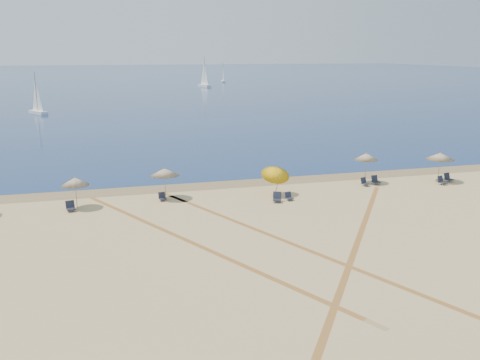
# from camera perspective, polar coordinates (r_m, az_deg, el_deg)

# --- Properties ---
(ground) EXTENTS (160.00, 160.00, 0.00)m
(ground) POSITION_cam_1_polar(r_m,az_deg,el_deg) (21.62, 14.28, -16.06)
(ground) COLOR tan
(ground) RESTS_ON ground
(ocean) EXTENTS (500.00, 500.00, 0.00)m
(ocean) POSITION_cam_1_polar(r_m,az_deg,el_deg) (241.58, -12.81, 11.25)
(ocean) COLOR #0C2151
(ocean) RESTS_ON ground
(wet_sand) EXTENTS (500.00, 500.00, 0.00)m
(wet_sand) POSITION_cam_1_polar(r_m,az_deg,el_deg) (42.65, -1.38, -0.42)
(wet_sand) COLOR olive
(wet_sand) RESTS_ON ground
(umbrella_1) EXTENTS (1.93, 1.93, 2.28)m
(umbrella_1) POSITION_cam_1_polar(r_m,az_deg,el_deg) (37.35, -17.91, -0.16)
(umbrella_1) COLOR gray
(umbrella_1) RESTS_ON ground
(umbrella_2) EXTENTS (2.18, 2.20, 2.40)m
(umbrella_2) POSITION_cam_1_polar(r_m,az_deg,el_deg) (38.23, -8.40, 0.88)
(umbrella_2) COLOR gray
(umbrella_2) RESTS_ON ground
(umbrella_3) EXTENTS (2.17, 2.20, 2.58)m
(umbrella_3) POSITION_cam_1_polar(r_m,az_deg,el_deg) (38.77, 4.01, 0.89)
(umbrella_3) COLOR gray
(umbrella_3) RESTS_ON ground
(umbrella_4) EXTENTS (1.95, 1.95, 2.61)m
(umbrella_4) POSITION_cam_1_polar(r_m,az_deg,el_deg) (43.67, 13.90, 2.56)
(umbrella_4) COLOR gray
(umbrella_4) RESTS_ON ground
(umbrella_5) EXTENTS (2.30, 2.30, 2.54)m
(umbrella_5) POSITION_cam_1_polar(r_m,az_deg,el_deg) (46.08, 21.42, 2.49)
(umbrella_5) COLOR gray
(umbrella_5) RESTS_ON ground
(chair_1) EXTENTS (0.73, 0.81, 0.71)m
(chair_1) POSITION_cam_1_polar(r_m,az_deg,el_deg) (37.23, -18.37, -2.84)
(chair_1) COLOR black
(chair_1) RESTS_ON ground
(chair_2) EXTENTS (0.60, 0.67, 0.61)m
(chair_2) POSITION_cam_1_polar(r_m,az_deg,el_deg) (38.25, -8.66, -1.89)
(chair_2) COLOR black
(chair_2) RESTS_ON ground
(chair_3) EXTENTS (0.80, 0.87, 0.73)m
(chair_3) POSITION_cam_1_polar(r_m,az_deg,el_deg) (37.56, 4.17, -1.98)
(chair_3) COLOR black
(chair_3) RESTS_ON ground
(chair_4) EXTENTS (0.58, 0.66, 0.60)m
(chair_4) POSITION_cam_1_polar(r_m,az_deg,el_deg) (38.10, 5.48, -1.85)
(chair_4) COLOR black
(chair_4) RESTS_ON ground
(chair_5) EXTENTS (0.73, 0.79, 0.67)m
(chair_5) POSITION_cam_1_polar(r_m,az_deg,el_deg) (43.23, 13.74, -0.23)
(chair_5) COLOR black
(chair_5) RESTS_ON ground
(chair_6) EXTENTS (0.68, 0.76, 0.70)m
(chair_6) POSITION_cam_1_polar(r_m,az_deg,el_deg) (44.01, 14.87, -0.03)
(chair_6) COLOR black
(chair_6) RESTS_ON ground
(chair_7) EXTENTS (0.75, 0.82, 0.70)m
(chair_7) POSITION_cam_1_polar(r_m,az_deg,el_deg) (45.57, 21.56, -0.08)
(chair_7) COLOR black
(chair_7) RESTS_ON ground
(chair_8) EXTENTS (0.73, 0.81, 0.72)m
(chair_8) POSITION_cam_1_polar(r_m,az_deg,el_deg) (46.82, 22.20, 0.23)
(chair_8) COLOR black
(chair_8) RESTS_ON ground
(sailboat_0) EXTENTS (3.66, 4.82, 7.31)m
(sailboat_0) POSITION_cam_1_polar(r_m,az_deg,el_deg) (97.96, -21.70, 8.17)
(sailboat_0) COLOR white
(sailboat_0) RESTS_ON ocean
(sailboat_1) EXTENTS (3.26, 6.34, 9.16)m
(sailboat_1) POSITION_cam_1_polar(r_m,az_deg,el_deg) (163.44, -3.99, 11.31)
(sailboat_1) COLOR white
(sailboat_1) RESTS_ON ocean
(sailboat_2) EXTENTS (1.86, 4.88, 7.08)m
(sailboat_2) POSITION_cam_1_polar(r_m,az_deg,el_deg) (188.62, -1.89, 11.52)
(sailboat_2) COLOR white
(sailboat_2) RESTS_ON ocean
(tire_tracks) EXTENTS (48.65, 43.51, 0.00)m
(tire_tracks) POSITION_cam_1_polar(r_m,az_deg,el_deg) (30.25, 3.20, -6.64)
(tire_tracks) COLOR tan
(tire_tracks) RESTS_ON ground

